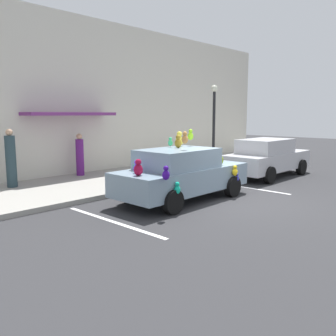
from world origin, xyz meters
TOP-DOWN VIEW (x-y plane):
  - ground_plane at (0.00, 0.00)m, footprint 60.00×60.00m
  - sidewalk at (0.00, 5.00)m, footprint 24.00×4.00m
  - storefront_building at (-0.01, 7.14)m, footprint 24.00×1.25m
  - parking_stripe_front at (1.96, 1.00)m, footprint 0.12×3.60m
  - parking_stripe_rear at (-3.78, 1.00)m, footprint 0.12×3.60m
  - plush_covered_car at (-0.99, 1.26)m, footprint 4.40×2.00m
  - parked_sedan_behind at (4.49, 1.43)m, footprint 4.47×1.90m
  - teddy_bear_on_sidewalk at (0.63, 3.99)m, footprint 0.38×0.32m
  - street_lamp_post at (3.62, 3.50)m, footprint 0.28×0.28m
  - pedestrian_near_shopfront at (-1.09, 6.48)m, footprint 0.31×0.31m
  - pedestrian_walking_past at (-3.94, 6.13)m, footprint 0.33×0.33m

SIDE VIEW (x-z plane):
  - ground_plane at x=0.00m, z-range 0.00..0.00m
  - parking_stripe_front at x=1.96m, z-range 0.00..0.01m
  - parking_stripe_rear at x=-3.78m, z-range 0.00..0.01m
  - sidewalk at x=0.00m, z-range 0.00..0.15m
  - teddy_bear_on_sidewalk at x=0.63m, z-range 0.12..0.85m
  - parked_sedan_behind at x=4.49m, z-range 0.02..1.56m
  - plush_covered_car at x=-0.99m, z-range -0.23..1.84m
  - pedestrian_near_shopfront at x=-1.09m, z-range 0.10..1.75m
  - pedestrian_walking_past at x=-3.94m, z-range 0.09..2.02m
  - street_lamp_post at x=3.62m, z-range 0.58..4.17m
  - storefront_building at x=-0.01m, z-range -0.01..6.39m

